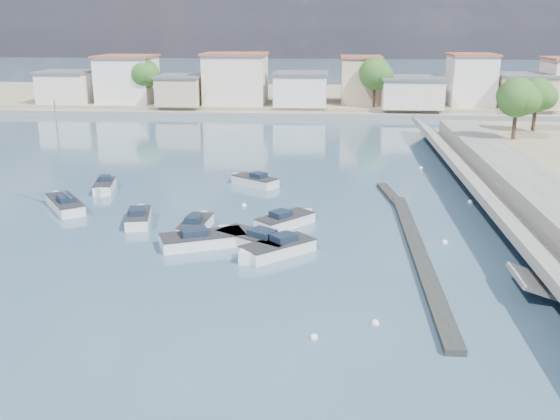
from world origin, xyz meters
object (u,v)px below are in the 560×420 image
motorboat_b (288,221)px  motorboat_g (104,187)px  motorboat_a (196,225)px  motorboat_f (253,181)px  motorboat_h (207,240)px  motorboat_c (253,240)px  motorboat_e (139,218)px  motorboat_d (274,250)px  sailboat (64,204)px

motorboat_b → motorboat_g: size_ratio=1.02×
motorboat_a → motorboat_f: size_ratio=1.03×
motorboat_f → motorboat_h: 16.62m
motorboat_a → motorboat_b: bearing=14.3°
motorboat_g → motorboat_a: bearing=-43.9°
motorboat_c → motorboat_f: bearing=96.9°
motorboat_e → motorboat_a: bearing=-17.2°
motorboat_f → motorboat_h: same height
motorboat_b → motorboat_f: same height
motorboat_b → motorboat_h: bearing=-137.4°
motorboat_d → motorboat_h: same height
motorboat_d → motorboat_g: same height
motorboat_f → motorboat_a: bearing=-100.5°
motorboat_d → motorboat_f: (-3.63, 18.13, 0.00)m
motorboat_c → motorboat_e: size_ratio=1.23×
motorboat_d → motorboat_g: (-16.73, 14.84, 0.00)m
motorboat_e → sailboat: (-7.17, 3.13, 0.04)m
motorboat_a → motorboat_h: bearing=-65.6°
motorboat_d → motorboat_g: bearing=138.4°
motorboat_a → motorboat_d: (6.14, -4.63, -0.00)m
motorboat_a → motorboat_c: (4.49, -2.84, 0.00)m
motorboat_b → sailboat: sailboat is taller
motorboat_f → motorboat_g: 13.51m
motorboat_c → motorboat_d: (1.65, -1.79, -0.00)m
motorboat_b → motorboat_h: size_ratio=0.75×
motorboat_d → sailboat: size_ratio=0.56×
motorboat_c → sailboat: (-16.43, 7.45, 0.04)m
motorboat_a → motorboat_b: same height
motorboat_d → motorboat_h: size_ratio=0.80×
motorboat_b → motorboat_d: bearing=-93.9°
motorboat_b → sailboat: (-18.50, 2.93, 0.04)m
motorboat_c → motorboat_g: (-15.08, 13.05, 0.00)m
motorboat_c → motorboat_e: same height
motorboat_a → sailboat: bearing=158.9°
motorboat_e → sailboat: 7.82m
motorboat_a → motorboat_d: size_ratio=0.95×
motorboat_h → sailboat: (-13.33, 7.68, 0.04)m
motorboat_a → motorboat_e: bearing=162.8°
motorboat_e → sailboat: bearing=156.4°
motorboat_g → sailboat: (-1.35, -5.60, 0.04)m
motorboat_h → motorboat_g: bearing=132.1°
motorboat_e → motorboat_h: bearing=-36.5°
motorboat_h → motorboat_d: bearing=-18.2°
motorboat_g → motorboat_e: bearing=-56.3°
motorboat_c → sailboat: bearing=155.6°
motorboat_g → motorboat_h: size_ratio=0.73×
motorboat_b → sailboat: size_ratio=0.52×
motorboat_b → motorboat_h: (-5.17, -4.75, 0.00)m
motorboat_e → sailboat: size_ratio=0.53×
motorboat_f → motorboat_g: (-13.10, -3.30, 0.00)m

